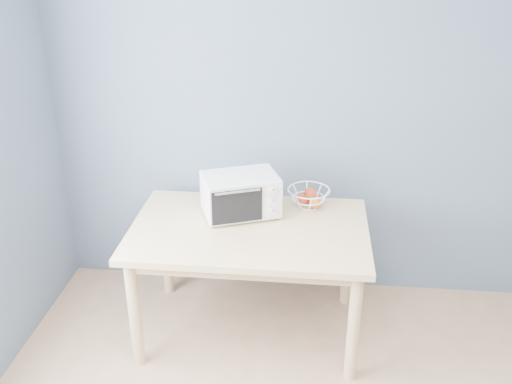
# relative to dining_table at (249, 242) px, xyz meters

# --- Properties ---
(room) EXTENTS (4.01, 4.51, 2.61)m
(room) POSITION_rel_dining_table_xyz_m (0.62, -1.66, 0.65)
(room) COLOR tan
(room) RESTS_ON ground
(dining_table) EXTENTS (1.40, 0.90, 0.75)m
(dining_table) POSITION_rel_dining_table_xyz_m (0.00, 0.00, 0.00)
(dining_table) COLOR #DAC083
(dining_table) RESTS_ON ground
(toaster_oven) EXTENTS (0.52, 0.46, 0.26)m
(toaster_oven) POSITION_rel_dining_table_xyz_m (-0.09, 0.15, 0.24)
(toaster_oven) COLOR silver
(toaster_oven) RESTS_ON dining_table
(fruit_basket) EXTENTS (0.30, 0.30, 0.14)m
(fruit_basket) POSITION_rel_dining_table_xyz_m (0.34, 0.31, 0.17)
(fruit_basket) COLOR white
(fruit_basket) RESTS_ON dining_table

